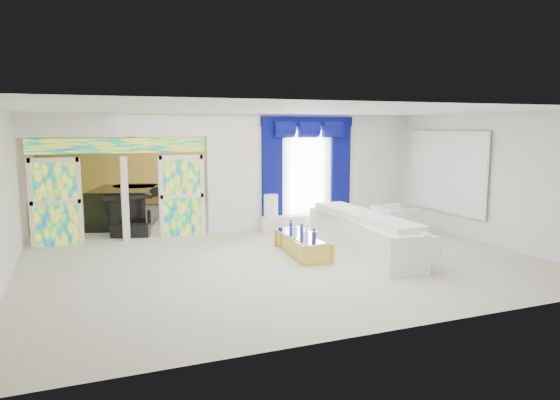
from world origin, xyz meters
name	(u,v)px	position (x,y,z in m)	size (l,w,h in m)	color
floor	(250,239)	(0.00, 0.00, 0.00)	(12.00, 12.00, 0.00)	#B7AF9E
dividing_wall	(314,171)	(2.15, 1.00, 1.50)	(5.70, 0.18, 3.00)	white
dividing_header	(118,125)	(-2.85, 1.00, 2.73)	(4.30, 0.18, 0.55)	white
stained_panel_left	(56,202)	(-4.28, 1.00, 1.00)	(0.95, 0.04, 2.00)	#994C3F
stained_panel_right	(182,196)	(-1.42, 1.00, 1.00)	(0.95, 0.04, 2.00)	#994C3F
stained_transom	(119,146)	(-2.85, 1.00, 2.25)	(4.00, 0.05, 0.35)	#994C3F
window_pane	(307,173)	(1.90, 0.90, 1.45)	(1.00, 0.02, 2.30)	white
blue_drape_left	(272,177)	(0.90, 0.87, 1.40)	(0.55, 0.10, 2.80)	#030D45
blue_drape_right	(340,174)	(2.90, 0.87, 1.40)	(0.55, 0.10, 2.80)	#030D45
blue_pelmet	(308,121)	(1.90, 0.87, 2.82)	(2.60, 0.12, 0.25)	#030D45
wall_mirror	(447,172)	(4.94, -1.00, 1.55)	(0.04, 2.70, 1.90)	white
gold_curtains	(195,161)	(0.00, 5.90, 1.50)	(9.70, 0.12, 2.90)	#C88630
white_sofa	(365,235)	(1.92, -2.12, 0.37)	(0.83, 3.86, 0.73)	white
coffee_table	(303,245)	(0.57, -1.82, 0.20)	(0.61, 1.82, 0.40)	gold
console_table	(282,223)	(1.10, 0.69, 0.19)	(1.14, 0.36, 0.38)	silver
table_lamp	(271,206)	(0.80, 0.69, 0.67)	(0.36, 0.36, 0.58)	white
armchair	(394,219)	(3.72, -0.53, 0.33)	(1.01, 0.88, 0.66)	white
grand_piano	(124,207)	(-2.64, 2.96, 0.51)	(1.54, 2.02, 1.02)	black
piano_bench	(131,231)	(-2.64, 1.36, 0.15)	(0.92, 0.36, 0.31)	black
tv_console	(51,215)	(-4.47, 2.78, 0.44)	(0.60, 0.55, 0.88)	tan
chandelier	(132,128)	(-2.30, 3.40, 2.65)	(0.60, 0.60, 0.60)	gold
decanters	(302,232)	(0.54, -1.85, 0.49)	(0.18, 1.19, 0.23)	navy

